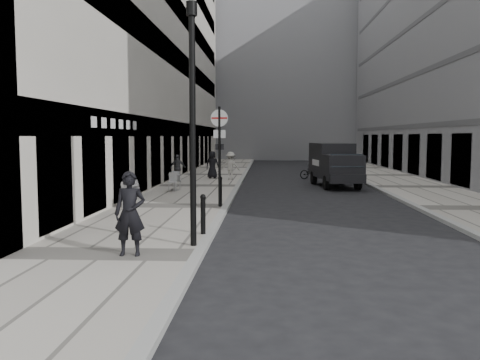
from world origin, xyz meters
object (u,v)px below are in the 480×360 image
(panel_van, at_px, (334,162))
(cyclist, at_px, (312,168))
(sign_post, at_px, (219,143))
(walking_man, at_px, (130,214))
(lamppost, at_px, (192,112))

(panel_van, distance_m, cyclist, 4.89)
(sign_post, height_order, panel_van, sign_post)
(walking_man, relative_size, lamppost, 0.33)
(walking_man, relative_size, sign_post, 0.50)
(walking_man, xyz_separation_m, cyclist, (5.74, 21.20, -0.31))
(walking_man, xyz_separation_m, sign_post, (1.20, 7.64, 1.40))
(walking_man, distance_m, cyclist, 21.97)
(panel_van, height_order, cyclist, panel_van)
(walking_man, bearing_deg, cyclist, 73.02)
(panel_van, bearing_deg, walking_man, -118.23)
(walking_man, xyz_separation_m, lamppost, (1.20, 1.04, 2.17))
(sign_post, bearing_deg, lamppost, -88.88)
(sign_post, bearing_deg, panel_van, 60.22)
(sign_post, xyz_separation_m, cyclist, (4.55, 13.56, -1.71))
(sign_post, relative_size, lamppost, 0.65)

